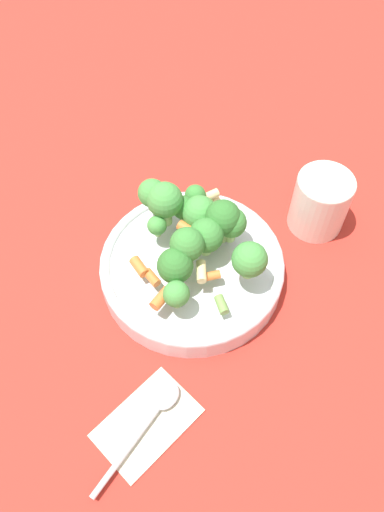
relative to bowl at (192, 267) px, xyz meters
name	(u,v)px	position (x,y,z in m)	size (l,w,h in m)	color
ground_plane	(192,275)	(0.00, 0.00, -0.02)	(3.00, 3.00, 0.00)	#B72D23
bowl	(192,267)	(0.00, 0.00, 0.00)	(0.25, 0.25, 0.04)	silver
pasta_salad	(196,230)	(0.00, 0.02, 0.06)	(0.17, 0.19, 0.08)	#8CB766
cup	(320,202)	(0.18, 0.10, 0.03)	(0.08, 0.08, 0.09)	silver
napkin	(147,422)	(-0.04, -0.20, -0.02)	(0.13, 0.14, 0.01)	beige
spoon	(152,416)	(-0.04, -0.20, -0.01)	(0.09, 0.14, 0.01)	silver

